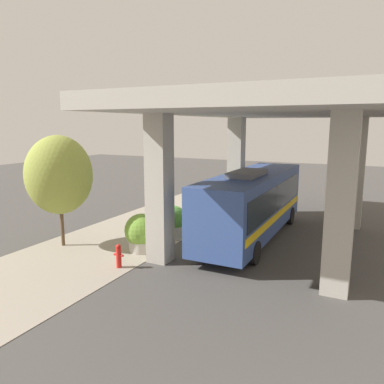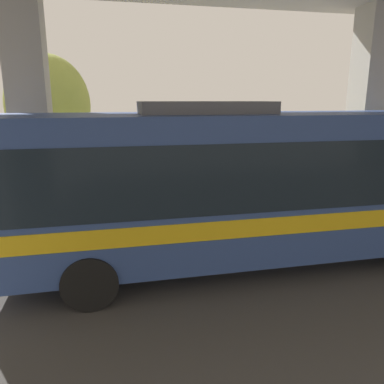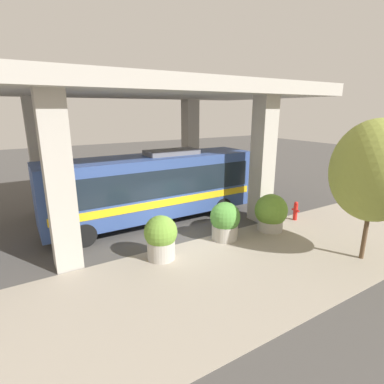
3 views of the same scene
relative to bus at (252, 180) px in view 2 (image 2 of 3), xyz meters
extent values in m
plane|color=#474442|center=(-3.05, -0.11, -1.95)|extent=(80.00, 80.00, 0.00)
cube|color=gray|center=(-6.05, -0.11, -1.94)|extent=(6.00, 40.00, 0.02)
cube|color=#ADA89E|center=(-2.55, -4.80, 1.15)|extent=(0.90, 0.90, 6.18)
cube|color=#ADA89E|center=(-2.55, 4.58, 1.15)|extent=(0.90, 0.90, 6.18)
cube|color=#334C8C|center=(0.00, 0.01, -0.05)|extent=(2.51, 10.57, 2.90)
cube|color=#19232D|center=(0.00, 0.01, 0.30)|extent=(2.55, 9.73, 1.28)
cube|color=yellow|center=(0.00, 0.01, -0.63)|extent=(2.55, 10.04, 0.35)
cube|color=slate|center=(0.00, -1.05, 1.52)|extent=(1.26, 2.64, 0.24)
cylinder|color=black|center=(-1.18, 3.71, -1.45)|extent=(0.28, 1.00, 1.00)
cylinder|color=black|center=(-1.18, -3.43, -1.45)|extent=(0.28, 1.00, 1.00)
cylinder|color=black|center=(1.18, -3.43, -1.45)|extent=(0.28, 1.00, 1.00)
cylinder|color=#ADA89E|center=(-3.80, 1.44, -1.57)|extent=(1.06, 1.06, 0.75)
sphere|color=olive|center=(-3.80, 1.44, -0.85)|extent=(1.26, 1.26, 1.26)
sphere|color=#993F8C|center=(-3.67, 1.34, -1.04)|extent=(0.37, 0.37, 0.37)
cylinder|color=#ADA89E|center=(-3.94, -4.16, -1.65)|extent=(1.16, 1.16, 0.58)
sphere|color=olive|center=(-3.94, -4.16, -0.95)|extent=(1.52, 1.52, 1.52)
sphere|color=orange|center=(-3.80, -4.28, -1.20)|extent=(0.41, 0.41, 0.41)
cylinder|color=#ADA89E|center=(-3.63, -1.71, -1.61)|extent=(1.14, 1.14, 0.68)
sphere|color=#4C8C38|center=(-3.63, -1.71, -0.91)|extent=(1.31, 1.31, 1.31)
sphere|color=#993F8C|center=(-3.49, -1.83, -1.11)|extent=(0.40, 0.40, 0.40)
cylinder|color=brown|center=(-7.79, -5.13, -0.69)|extent=(0.16, 0.16, 2.51)
ellipsoid|color=olive|center=(-7.79, -5.13, 1.49)|extent=(3.07, 3.07, 3.68)
camera|label=1|loc=(5.37, -17.88, 3.79)|focal=35.00mm
camera|label=2|loc=(7.41, -2.97, 1.68)|focal=35.00mm
camera|label=3|loc=(-13.31, 5.84, 3.59)|focal=28.00mm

